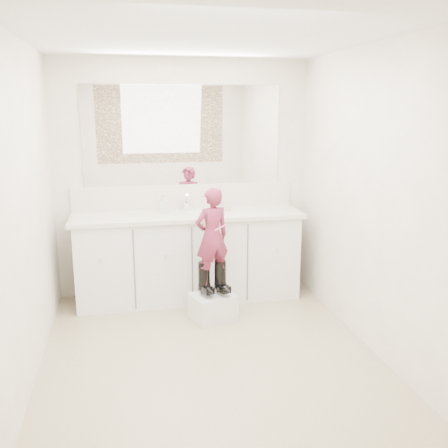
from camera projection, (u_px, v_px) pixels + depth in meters
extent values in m
plane|color=#817254|center=(209.00, 353.00, 4.00)|extent=(3.00, 3.00, 0.00)
plane|color=white|center=(207.00, 36.00, 3.45)|extent=(3.00, 3.00, 0.00)
plane|color=beige|center=(184.00, 179.00, 5.15)|extent=(2.60, 0.00, 2.60)
plane|color=beige|center=(263.00, 267.00, 2.29)|extent=(2.60, 0.00, 2.60)
plane|color=beige|center=(24.00, 213.00, 3.47)|extent=(0.00, 3.00, 3.00)
plane|color=beige|center=(369.00, 200.00, 3.97)|extent=(0.00, 3.00, 3.00)
cube|color=silver|center=(188.00, 258.00, 5.07)|extent=(2.20, 0.55, 0.85)
cube|color=beige|center=(188.00, 215.00, 4.95)|extent=(2.28, 0.58, 0.04)
cube|color=beige|center=(184.00, 196.00, 5.18)|extent=(2.28, 0.03, 0.25)
cube|color=white|center=(183.00, 135.00, 5.04)|extent=(2.00, 0.02, 1.00)
cube|color=#472819|center=(265.00, 169.00, 2.20)|extent=(2.00, 0.01, 1.20)
cylinder|color=silver|center=(186.00, 205.00, 5.09)|extent=(0.08, 0.08, 0.10)
imported|color=beige|center=(226.00, 205.00, 5.10)|extent=(0.12, 0.12, 0.10)
imported|color=beige|center=(164.00, 203.00, 4.97)|extent=(0.10, 0.10, 0.19)
cube|color=silver|center=(213.00, 307.00, 4.61)|extent=(0.45, 0.41, 0.24)
imported|color=#B63865|center=(212.00, 237.00, 4.48)|extent=(0.37, 0.30, 0.89)
cylinder|color=#ED5C87|center=(221.00, 227.00, 4.39)|extent=(0.13, 0.05, 0.06)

